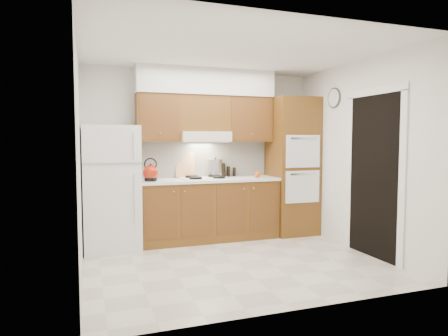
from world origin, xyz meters
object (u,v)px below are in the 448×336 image
Objects in this scene: oven_cabinet at (292,166)px; stock_pot at (215,168)px; fridge at (111,188)px; kettle at (151,173)px.

oven_cabinet reaches higher than stock_pot.
fridge is 0.58m from kettle.
kettle is 0.91× the size of stock_pot.
oven_cabinet is 9.04× the size of stock_pot.
fridge is 0.78× the size of oven_cabinet.
stock_pot is at bearing 170.26° from oven_cabinet.
stock_pot is (1.06, 0.30, 0.03)m from kettle.
kettle is at bearing -5.21° from fridge.
fridge is at bearing -171.16° from stock_pot.
stock_pot reaches higher than kettle.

